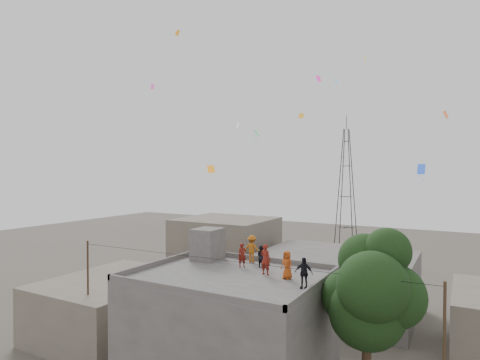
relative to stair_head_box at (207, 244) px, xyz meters
The scene contains 16 objects.
main_building 5.78m from the stair_head_box, 39.09° to the right, with size 10.00×8.00×6.10m.
parapet 4.21m from the stair_head_box, 39.09° to the right, with size 10.00×8.00×0.30m.
stair_head_box is the anchor object (origin of this frame).
neighbor_west 9.34m from the stair_head_box, behind, with size 8.00×10.00×4.00m, color #645B4F.
neighbor_north 13.35m from the stair_head_box, 65.48° to the left, with size 12.00×9.00×5.00m, color #524F4D.
neighbor_northwest 15.45m from the stair_head_box, 116.91° to the left, with size 9.00×8.00×7.00m, color #645B4F.
tree 10.80m from the stair_head_box, 10.74° to the right, with size 4.90×4.60×9.10m.
utility_line 6.26m from the stair_head_box, 46.14° to the right, with size 20.12×0.62×7.40m.
transmission_tower 37.46m from the stair_head_box, 91.23° to the left, with size 2.97×2.97×20.01m.
person_red_adult 5.12m from the stair_head_box, 17.85° to the right, with size 0.61×0.40×1.68m, color maroon.
person_orange_child 6.49m from the stair_head_box, 16.02° to the right, with size 0.72×0.47×1.48m, color #AF4414.
person_dark_child 3.96m from the stair_head_box, ahead, with size 0.63×0.49×1.29m, color black.
person_dark_adult 8.17m from the stair_head_box, 21.47° to the right, with size 0.88×0.37×1.50m, color black.
person_orange_adult 2.91m from the stair_head_box, 15.96° to the left, with size 1.08×0.62×1.67m, color #AF5C14.
person_red_child 3.03m from the stair_head_box, 13.39° to the right, with size 0.52×0.34×1.41m, color maroon.
kites 11.14m from the stair_head_box, 57.91° to the left, with size 22.13×15.57×9.83m.
Camera 1 is at (11.14, -18.66, 11.72)m, focal length 30.00 mm.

